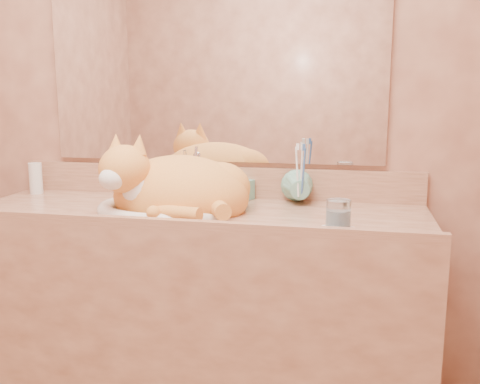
% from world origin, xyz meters
% --- Properties ---
extents(wall_back, '(2.40, 0.02, 2.50)m').
position_xyz_m(wall_back, '(0.00, 1.00, 1.25)').
color(wall_back, brown).
rests_on(wall_back, ground).
extents(vanity_counter, '(1.60, 0.55, 0.85)m').
position_xyz_m(vanity_counter, '(0.00, 0.72, 0.42)').
color(vanity_counter, brown).
rests_on(vanity_counter, floor).
extents(mirror, '(1.30, 0.02, 0.80)m').
position_xyz_m(mirror, '(0.00, 0.99, 1.39)').
color(mirror, white).
rests_on(mirror, wall_back).
extents(sink_basin, '(0.52, 0.45, 0.15)m').
position_xyz_m(sink_basin, '(-0.09, 0.70, 0.93)').
color(sink_basin, white).
rests_on(sink_basin, vanity_counter).
extents(faucet, '(0.06, 0.13, 0.18)m').
position_xyz_m(faucet, '(-0.09, 0.89, 0.94)').
color(faucet, white).
rests_on(faucet, vanity_counter).
extents(cat, '(0.52, 0.44, 0.27)m').
position_xyz_m(cat, '(-0.07, 0.70, 0.94)').
color(cat, orange).
rests_on(cat, sink_basin).
extents(soap_dispenser, '(0.10, 0.10, 0.17)m').
position_xyz_m(soap_dispenser, '(0.09, 0.88, 0.93)').
color(soap_dispenser, '#69A892').
rests_on(soap_dispenser, vanity_counter).
extents(toothbrush_cup, '(0.14, 0.14, 0.11)m').
position_xyz_m(toothbrush_cup, '(0.35, 0.86, 0.91)').
color(toothbrush_cup, '#69A892').
rests_on(toothbrush_cup, vanity_counter).
extents(toothbrushes, '(0.04, 0.04, 0.23)m').
position_xyz_m(toothbrushes, '(0.35, 0.86, 0.99)').
color(toothbrushes, silver).
rests_on(toothbrushes, toothbrush_cup).
extents(saucer, '(0.11, 0.11, 0.01)m').
position_xyz_m(saucer, '(0.50, 0.54, 0.85)').
color(saucer, white).
rests_on(saucer, vanity_counter).
extents(water_glass, '(0.07, 0.07, 0.09)m').
position_xyz_m(water_glass, '(0.50, 0.54, 0.90)').
color(water_glass, silver).
rests_on(water_glass, saucer).
extents(lotion_bottle, '(0.05, 0.05, 0.12)m').
position_xyz_m(lotion_bottle, '(-0.72, 0.90, 0.91)').
color(lotion_bottle, silver).
rests_on(lotion_bottle, vanity_counter).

